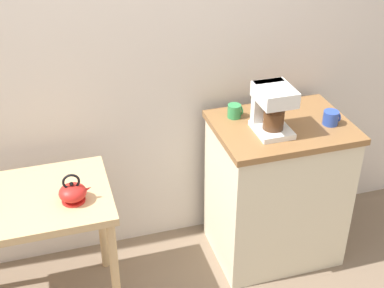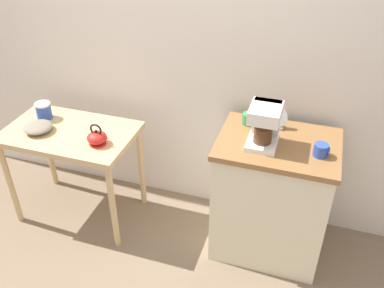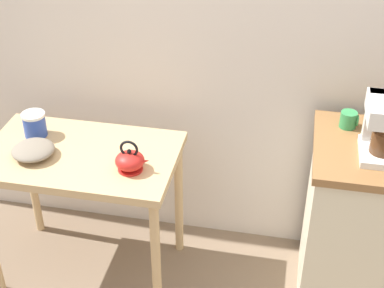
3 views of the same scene
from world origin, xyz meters
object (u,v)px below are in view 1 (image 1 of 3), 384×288
at_px(teakettle, 73,192).
at_px(coffee_maker, 272,107).
at_px(mug_blue, 331,118).
at_px(mug_tall_green, 235,111).
at_px(table_clock, 264,102).

xyz_separation_m(teakettle, coffee_maker, (1.06, 0.14, 0.23)).
relative_size(mug_blue, mug_tall_green, 1.11).
bearing_deg(mug_blue, coffee_maker, 174.73).
distance_m(coffee_maker, table_clock, 0.23).
xyz_separation_m(teakettle, table_clock, (1.12, 0.34, 0.15)).
relative_size(coffee_maker, mug_blue, 2.88).
height_order(coffee_maker, mug_blue, coffee_maker).
height_order(teakettle, coffee_maker, coffee_maker).
bearing_deg(coffee_maker, mug_blue, -5.27).
height_order(coffee_maker, table_clock, coffee_maker).
xyz_separation_m(mug_blue, table_clock, (-0.29, 0.24, 0.02)).
xyz_separation_m(teakettle, mug_tall_green, (0.93, 0.33, 0.13)).
bearing_deg(teakettle, table_clock, 17.14).
bearing_deg(mug_blue, teakettle, -175.66).
xyz_separation_m(teakettle, mug_blue, (1.40, 0.11, 0.13)).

